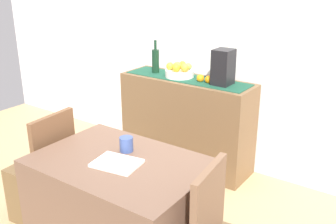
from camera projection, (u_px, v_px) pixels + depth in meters
ground_plane at (148, 214)px, 3.20m from camera, size 6.40×6.40×0.02m
room_wall_rear at (223, 29)px, 3.64m from camera, size 6.40×0.06×2.70m
sideboard_console at (186, 122)px, 3.87m from camera, size 1.32×0.42×0.89m
table_runner at (187, 78)px, 3.71m from camera, size 1.24×0.32×0.01m
fruit_bowl at (180, 73)px, 3.75m from camera, size 0.28×0.28×0.07m
apple_center at (177, 66)px, 3.73m from camera, size 0.08×0.08×0.08m
apple_left at (188, 66)px, 3.73m from camera, size 0.07×0.07×0.07m
apple_rear at (185, 68)px, 3.65m from camera, size 0.08×0.08×0.08m
apple_front at (170, 66)px, 3.73m from camera, size 0.07×0.07×0.07m
apple_upper at (183, 65)px, 3.80m from camera, size 0.07×0.07×0.07m
apple_right at (176, 68)px, 3.66m from camera, size 0.08×0.08×0.08m
wine_bottle at (156, 61)px, 3.87m from camera, size 0.07×0.07×0.33m
coffee_maker at (223, 67)px, 3.46m from camera, size 0.16×0.18×0.32m
orange_loose_near_bowl at (209, 80)px, 3.55m from camera, size 0.07×0.07×0.07m
orange_loose_far at (200, 78)px, 3.60m from camera, size 0.07×0.07×0.07m
dining_table at (122, 211)px, 2.59m from camera, size 1.10×0.76×0.74m
open_book at (117, 163)px, 2.41m from camera, size 0.31×0.25×0.02m
coffee_cup at (126, 144)px, 2.57m from camera, size 0.09×0.09×0.10m
chair_near_window at (44, 187)px, 3.06m from camera, size 0.43×0.43×0.90m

